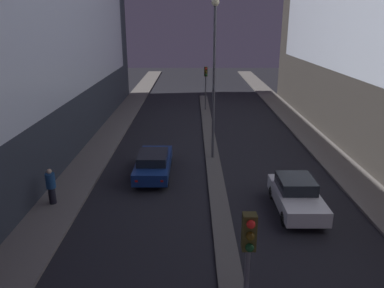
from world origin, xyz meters
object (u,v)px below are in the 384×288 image
object	(u,v)px
street_lamp	(215,63)
car_right_lane	(297,195)
traffic_light_mid	(206,78)
car_left_lane	(154,163)
traffic_light_near	(249,256)
pedestrian_on_left_sidewalk	(52,186)

from	to	relation	value
street_lamp	car_right_lane	bearing A→B (deg)	-62.98
traffic_light_mid	car_right_lane	size ratio (longest dim) A/B	1.00
street_lamp	car_left_lane	distance (m)	6.82
traffic_light_near	street_lamp	world-z (taller)	street_lamp
car_right_lane	pedestrian_on_left_sidewalk	distance (m)	11.36
street_lamp	pedestrian_on_left_sidewalk	size ratio (longest dim) A/B	5.41
pedestrian_on_left_sidewalk	car_left_lane	bearing A→B (deg)	39.80
car_right_lane	pedestrian_on_left_sidewalk	xyz separation A→B (m)	(-11.34, 0.44, 0.27)
traffic_light_near	car_left_lane	size ratio (longest dim) A/B	0.86
street_lamp	car_left_lane	bearing A→B (deg)	-142.37
car_right_lane	pedestrian_on_left_sidewalk	bearing A→B (deg)	177.75
traffic_light_near	car_left_lane	world-z (taller)	traffic_light_near
street_lamp	car_right_lane	world-z (taller)	street_lamp
traffic_light_near	pedestrian_on_left_sidewalk	xyz separation A→B (m)	(-7.88, 8.49, -2.11)
car_right_lane	car_left_lane	bearing A→B (deg)	149.25
traffic_light_mid	street_lamp	size ratio (longest dim) A/B	0.44
street_lamp	car_left_lane	world-z (taller)	street_lamp
traffic_light_near	street_lamp	distance (m)	15.11
traffic_light_mid	car_left_lane	world-z (taller)	traffic_light_mid
street_lamp	car_left_lane	xyz separation A→B (m)	(-3.46, -2.67, -5.23)
traffic_light_mid	car_left_lane	size ratio (longest dim) A/B	0.86
car_left_lane	pedestrian_on_left_sidewalk	xyz separation A→B (m)	(-4.41, -3.68, 0.30)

